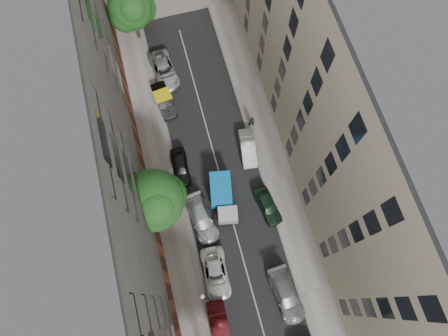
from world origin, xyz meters
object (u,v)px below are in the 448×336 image
object	(u,v)px
car_left_4	(180,167)
car_right_2	(268,206)
lamp_post	(204,297)
tree_mid	(154,202)
car_right_3	(248,148)
pedestrian	(251,122)
car_right_1	(286,295)
car_left_2	(216,274)
tree_far	(132,10)
car_left_1	(220,327)
car_left_6	(164,70)
car_left_5	(164,101)
tarp_truck	(223,197)
car_left_3	(202,219)

from	to	relation	value
car_left_4	car_right_2	world-z (taller)	car_left_4
lamp_post	tree_mid	bearing A→B (deg)	103.98
car_right_3	pedestrian	size ratio (longest dim) A/B	2.30
car_right_1	car_right_3	distance (m)	14.41
car_left_2	car_left_4	xyz separation A→B (m)	(-0.80, 10.80, 0.01)
tree_far	tree_mid	bearing A→B (deg)	-94.99
car_right_1	tree_far	bearing A→B (deg)	98.11
car_left_2	lamp_post	size ratio (longest dim) A/B	0.80
tree_mid	pedestrian	xyz separation A→B (m)	(10.80, 6.84, -4.15)
car_left_1	tree_far	world-z (taller)	tree_far
car_left_6	car_right_2	world-z (taller)	car_left_6
tree_far	car_left_1	bearing A→B (deg)	-88.37
car_right_1	tree_mid	bearing A→B (deg)	126.78
car_left_1	car_left_5	distance (m)	22.85
tarp_truck	tree_mid	xyz separation A→B (m)	(-5.92, 0.13, 3.96)
car_left_3	lamp_post	bearing A→B (deg)	-109.75
tree_mid	car_left_1	bearing A→B (deg)	-76.35
tarp_truck	tree_far	world-z (taller)	tree_far
car_left_5	car_right_3	world-z (taller)	car_left_5
car_left_1	car_left_5	bearing A→B (deg)	92.66
tree_far	car_right_2	bearing A→B (deg)	-70.18
car_left_2	tree_far	bearing A→B (deg)	97.24
car_left_1	car_left_3	world-z (taller)	car_left_1
car_left_2	car_left_4	bearing A→B (deg)	97.91
car_left_4	car_left_5	world-z (taller)	car_left_5
car_left_1	tree_far	distance (m)	31.98
car_left_1	car_right_2	distance (m)	11.72
car_right_2	car_left_5	bearing A→B (deg)	109.02
car_left_1	car_right_3	bearing A→B (deg)	68.27
car_left_4	car_left_2	bearing A→B (deg)	-83.22
car_left_2	car_left_6	world-z (taller)	car_left_6
car_left_1	car_left_3	size ratio (longest dim) A/B	0.90
tarp_truck	car_right_1	distance (m)	10.47
car_left_1	car_right_1	size ratio (longest dim) A/B	0.88
car_left_6	car_left_2	bearing A→B (deg)	-96.57
car_left_3	pedestrian	distance (m)	11.08
tree_far	pedestrian	bearing A→B (deg)	-56.81
tree_mid	pedestrian	bearing A→B (deg)	32.32
car_left_6	pedestrian	size ratio (longest dim) A/B	2.87
tree_far	pedestrian	xyz separation A→B (m)	(9.00, -13.76, -3.51)
car_right_3	car_right_1	bearing A→B (deg)	-84.86
car_left_4	lamp_post	world-z (taller)	lamp_post
car_left_4	car_right_2	distance (m)	9.37
car_right_3	lamp_post	xyz separation A→B (m)	(-7.61, -12.76, 3.25)
tarp_truck	tree_far	distance (m)	21.39
lamp_post	car_left_1	bearing A→B (deg)	-77.41
car_right_1	car_left_6	bearing A→B (deg)	97.15
car_right_1	tree_far	world-z (taller)	tree_far
car_right_2	tarp_truck	bearing A→B (deg)	147.22
car_right_3	car_left_5	bearing A→B (deg)	140.99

